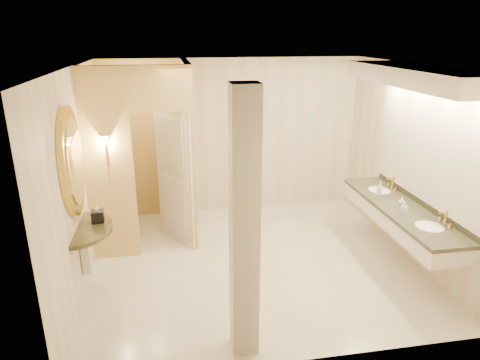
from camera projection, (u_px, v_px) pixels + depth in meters
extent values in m
plane|color=#F0E6CF|center=(254.00, 261.00, 6.11)|extent=(4.50, 4.50, 0.00)
plane|color=silver|center=(256.00, 66.00, 5.22)|extent=(4.50, 4.50, 0.00)
cube|color=beige|center=(232.00, 137.00, 7.53)|extent=(4.50, 0.02, 2.70)
cube|color=beige|center=(300.00, 239.00, 3.80)|extent=(4.50, 0.02, 2.70)
cube|color=beige|center=(77.00, 181.00, 5.31)|extent=(0.02, 4.00, 2.70)
cube|color=beige|center=(411.00, 163.00, 6.03)|extent=(0.02, 4.00, 2.70)
cube|color=#E6C078|center=(189.00, 150.00, 6.70)|extent=(0.10, 1.50, 2.70)
cube|color=#E6C078|center=(109.00, 168.00, 5.82)|extent=(0.65, 0.10, 2.70)
cube|color=#E6C078|center=(158.00, 88.00, 5.60)|extent=(0.80, 0.10, 0.60)
cube|color=beige|center=(175.00, 177.00, 6.36)|extent=(0.52, 0.67, 2.10)
cylinder|color=gold|center=(107.00, 155.00, 5.69)|extent=(0.03, 0.03, 0.30)
cone|color=beige|center=(105.00, 140.00, 5.63)|extent=(0.14, 0.14, 0.14)
cube|color=beige|center=(401.00, 216.00, 5.81)|extent=(0.60, 2.36, 0.24)
cube|color=black|center=(402.00, 208.00, 5.77)|extent=(0.64, 2.40, 0.05)
cube|color=black|center=(421.00, 202.00, 5.79)|extent=(0.03, 2.36, 0.10)
ellipsoid|color=white|center=(429.00, 230.00, 5.18)|extent=(0.40, 0.44, 0.15)
cylinder|color=gold|center=(445.00, 219.00, 5.17)|extent=(0.03, 0.03, 0.22)
ellipsoid|color=white|center=(379.00, 193.00, 6.37)|extent=(0.40, 0.44, 0.15)
cylinder|color=gold|center=(393.00, 184.00, 6.36)|extent=(0.03, 0.03, 0.22)
cube|color=white|center=(429.00, 146.00, 5.54)|extent=(0.03, 2.36, 1.40)
cube|color=beige|center=(419.00, 76.00, 5.20)|extent=(0.75, 2.56, 0.22)
cylinder|color=black|center=(79.00, 230.00, 5.14)|extent=(0.98, 0.98, 0.05)
cube|color=beige|center=(85.00, 251.00, 5.24)|extent=(0.10, 0.10, 0.60)
cylinder|color=gold|center=(71.00, 162.00, 4.86)|extent=(0.07, 0.98, 0.98)
cylinder|color=white|center=(75.00, 162.00, 4.87)|extent=(0.02, 0.79, 0.79)
cube|color=beige|center=(244.00, 229.00, 4.01)|extent=(0.26, 0.26, 2.70)
cube|color=black|center=(98.00, 216.00, 5.27)|extent=(0.16, 0.16, 0.15)
imported|color=white|center=(121.00, 200.00, 7.21)|extent=(0.53, 0.85, 0.83)
imported|color=beige|center=(404.00, 208.00, 5.52)|extent=(0.07, 0.07, 0.15)
imported|color=silver|center=(402.00, 201.00, 5.79)|extent=(0.11, 0.11, 0.11)
imported|color=#C6B28C|center=(380.00, 189.00, 6.11)|extent=(0.08, 0.08, 0.21)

